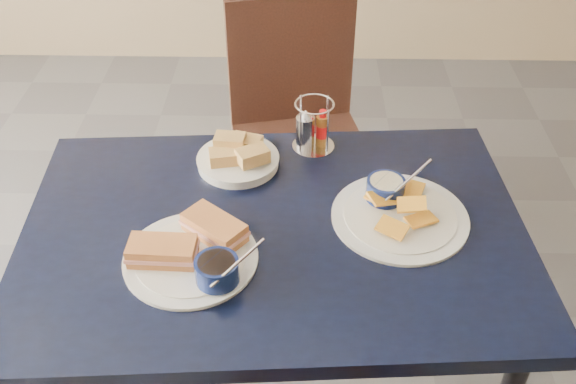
{
  "coord_description": "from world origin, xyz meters",
  "views": [
    {
      "loc": [
        -0.06,
        -0.83,
        1.72
      ],
      "look_at": [
        -0.08,
        0.28,
        0.82
      ],
      "focal_mm": 40.0,
      "sensor_mm": 36.0,
      "label": 1
    }
  ],
  "objects_px": {
    "chair_far": "(302,116)",
    "condiment_caddy": "(312,129)",
    "dining_table": "(275,250)",
    "bread_basket": "(238,157)",
    "plantain_plate": "(396,207)",
    "sandwich_plate": "(195,251)"
  },
  "relations": [
    {
      "from": "sandwich_plate",
      "to": "bread_basket",
      "type": "distance_m",
      "value": 0.34
    },
    {
      "from": "bread_basket",
      "to": "condiment_caddy",
      "type": "xyz_separation_m",
      "value": [
        0.18,
        0.08,
        0.03
      ]
    },
    {
      "from": "chair_far",
      "to": "sandwich_plate",
      "type": "relative_size",
      "value": 2.98
    },
    {
      "from": "bread_basket",
      "to": "sandwich_plate",
      "type": "bearing_deg",
      "value": -100.7
    },
    {
      "from": "dining_table",
      "to": "condiment_caddy",
      "type": "height_order",
      "value": "condiment_caddy"
    },
    {
      "from": "plantain_plate",
      "to": "bread_basket",
      "type": "xyz_separation_m",
      "value": [
        -0.38,
        0.18,
        0.01
      ]
    },
    {
      "from": "dining_table",
      "to": "condiment_caddy",
      "type": "bearing_deg",
      "value": 74.83
    },
    {
      "from": "dining_table",
      "to": "plantain_plate",
      "type": "xyz_separation_m",
      "value": [
        0.28,
        0.06,
        0.09
      ]
    },
    {
      "from": "dining_table",
      "to": "bread_basket",
      "type": "distance_m",
      "value": 0.27
    },
    {
      "from": "chair_far",
      "to": "condiment_caddy",
      "type": "height_order",
      "value": "chair_far"
    },
    {
      "from": "chair_far",
      "to": "condiment_caddy",
      "type": "relative_size",
      "value": 6.74
    },
    {
      "from": "dining_table",
      "to": "bread_basket",
      "type": "height_order",
      "value": "bread_basket"
    },
    {
      "from": "chair_far",
      "to": "plantain_plate",
      "type": "xyz_separation_m",
      "value": [
        0.22,
        -0.77,
        0.24
      ]
    },
    {
      "from": "plantain_plate",
      "to": "condiment_caddy",
      "type": "xyz_separation_m",
      "value": [
        -0.19,
        0.26,
        0.04
      ]
    },
    {
      "from": "dining_table",
      "to": "sandwich_plate",
      "type": "relative_size",
      "value": 3.82
    },
    {
      "from": "condiment_caddy",
      "to": "bread_basket",
      "type": "bearing_deg",
      "value": -155.77
    },
    {
      "from": "condiment_caddy",
      "to": "dining_table",
      "type": "bearing_deg",
      "value": -105.17
    },
    {
      "from": "sandwich_plate",
      "to": "bread_basket",
      "type": "xyz_separation_m",
      "value": [
        0.06,
        0.34,
        0.0
      ]
    },
    {
      "from": "sandwich_plate",
      "to": "dining_table",
      "type": "bearing_deg",
      "value": 32.88
    },
    {
      "from": "sandwich_plate",
      "to": "bread_basket",
      "type": "height_order",
      "value": "sandwich_plate"
    },
    {
      "from": "sandwich_plate",
      "to": "plantain_plate",
      "type": "height_order",
      "value": "same"
    },
    {
      "from": "chair_far",
      "to": "sandwich_plate",
      "type": "height_order",
      "value": "chair_far"
    }
  ]
}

